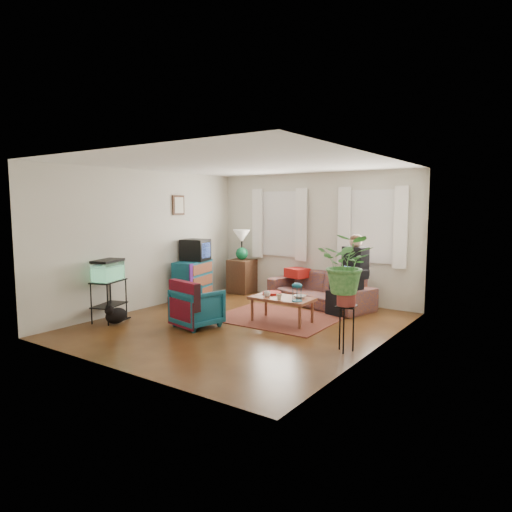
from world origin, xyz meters
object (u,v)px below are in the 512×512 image
Objects in this scene: coffee_table at (282,310)px; dresser at (193,281)px; side_table at (242,276)px; aquarium_stand at (109,301)px; armchair at (197,306)px; sofa at (319,284)px; plant_stand at (346,329)px.

dresser is at bearing 167.52° from coffee_table.
side_table is 3.32m from aquarium_stand.
aquarium_stand is (-0.35, -3.30, -0.02)m from side_table.
dresser reaches higher than coffee_table.
armchair is at bearing -58.34° from dresser.
dresser is 1.33× the size of armchair.
coffee_table is at bearing -24.29° from dresser.
coffee_table is (0.10, -1.56, -0.21)m from sofa.
sofa is 2.40× the size of dresser.
armchair is at bearing -176.10° from plant_stand.
sofa is 2.94× the size of side_table.
coffee_table is (2.46, 1.57, -0.13)m from aquarium_stand.
aquarium_stand is 1.57m from armchair.
dresser reaches higher than plant_stand.
sofa is at bearing -98.06° from armchair.
plant_stand is at bearing -29.51° from coffee_table.
armchair is 2.50m from plant_stand.
sofa reaches higher than aquarium_stand.
plant_stand is at bearing -164.53° from armchair.
coffee_table is 1.70m from plant_stand.
side_table is 1.18× the size of plant_stand.
sofa is 2.58m from dresser.
sofa is 3.14× the size of aquarium_stand.
coffee_table is at bearing -39.36° from side_table.
side_table is 2.73m from coffee_table.
sofa reaches higher than dresser.
aquarium_stand reaches higher than armchair.
sofa is 2.10× the size of coffee_table.
dresser reaches higher than aquarium_stand.
dresser is 1.31× the size of aquarium_stand.
side_table is 0.71× the size of coffee_table.
side_table is at bearing 65.35° from aquarium_stand.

